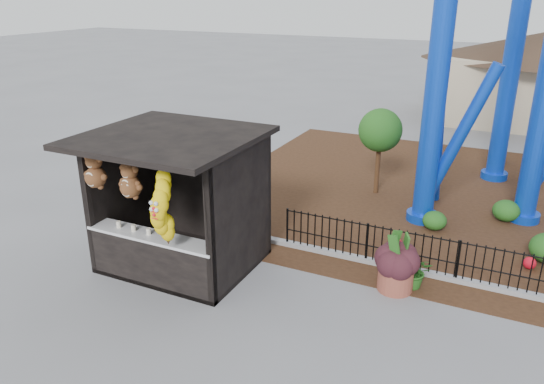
% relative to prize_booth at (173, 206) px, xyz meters
% --- Properties ---
extents(ground, '(120.00, 120.00, 0.00)m').
position_rel_prize_booth_xyz_m(ground, '(3.00, -0.91, -1.53)').
color(ground, slate).
rests_on(ground, ground).
extents(mulch_bed, '(18.00, 12.00, 0.02)m').
position_rel_prize_booth_xyz_m(mulch_bed, '(7.00, 7.09, -1.52)').
color(mulch_bed, '#331E11').
rests_on(mulch_bed, ground).
extents(curb, '(18.00, 0.18, 0.12)m').
position_rel_prize_booth_xyz_m(curb, '(7.00, 2.09, -1.47)').
color(curb, gray).
rests_on(curb, ground).
extents(prize_booth, '(3.50, 3.40, 3.12)m').
position_rel_prize_booth_xyz_m(prize_booth, '(0.00, 0.00, 0.00)').
color(prize_booth, black).
rests_on(prize_booth, ground).
extents(terracotta_planter, '(0.94, 0.94, 0.58)m').
position_rel_prize_booth_xyz_m(terracotta_planter, '(4.68, 1.22, -1.24)').
color(terracotta_planter, brown).
rests_on(terracotta_planter, ground).
extents(planter_foliage, '(0.70, 0.70, 0.64)m').
position_rel_prize_booth_xyz_m(planter_foliage, '(4.68, 1.22, -0.63)').
color(planter_foliage, black).
rests_on(planter_foliage, terracotta_planter).
extents(potted_plant, '(0.73, 0.64, 0.80)m').
position_rel_prize_booth_xyz_m(potted_plant, '(5.02, 1.49, -1.13)').
color(potted_plant, '#1B5E1C').
rests_on(potted_plant, ground).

